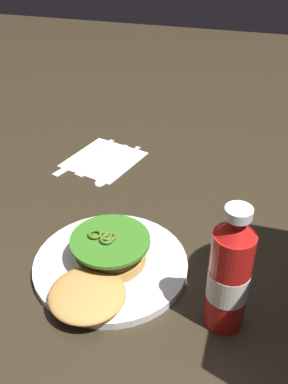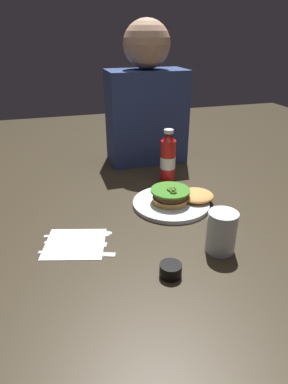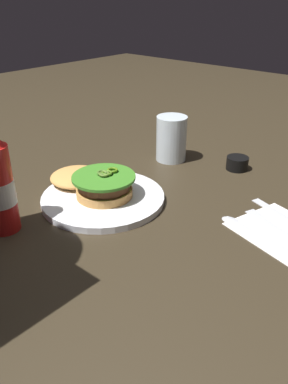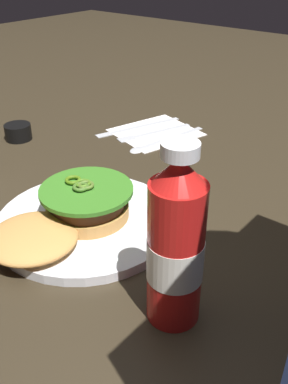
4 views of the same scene
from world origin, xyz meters
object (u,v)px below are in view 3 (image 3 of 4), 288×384
(burger_sandwich, at_px, (94,182))
(butter_knife, at_px, (287,217))
(napkin, at_px, (282,232))
(water_glass, at_px, (171,138))
(fork_utensil, at_px, (275,225))
(dinner_plate, at_px, (103,198))
(spoon_utensil, at_px, (253,230))
(condiment_cup, at_px, (237,163))

(burger_sandwich, bearing_deg, butter_knife, -152.44)
(burger_sandwich, height_order, napkin, burger_sandwich)
(burger_sandwich, bearing_deg, water_glass, -89.28)
(butter_knife, distance_m, fork_utensil, 0.05)
(dinner_plate, bearing_deg, spoon_utensil, -161.44)
(fork_utensil, bearing_deg, burger_sandwich, 21.78)
(water_glass, distance_m, spoon_utensil, 0.38)
(burger_sandwich, xyz_separation_m, spoon_utensil, (-0.32, -0.10, -0.03))
(condiment_cup, relative_size, fork_utensil, 0.32)
(fork_utensil, xyz_separation_m, spoon_utensil, (0.02, 0.04, -0.00))
(dinner_plate, relative_size, fork_utensil, 1.52)
(dinner_plate, xyz_separation_m, napkin, (-0.33, -0.14, -0.01))
(dinner_plate, bearing_deg, water_glass, -82.98)
(burger_sandwich, relative_size, condiment_cup, 4.05)
(dinner_plate, distance_m, water_glass, 0.28)
(spoon_utensil, bearing_deg, burger_sandwich, 16.55)
(butter_knife, bearing_deg, dinner_plate, 30.05)
(napkin, height_order, butter_knife, butter_knife)
(burger_sandwich, height_order, water_glass, water_glass)
(water_glass, relative_size, spoon_utensil, 0.60)
(condiment_cup, xyz_separation_m, spoon_utensil, (-0.17, 0.23, -0.01))
(burger_sandwich, bearing_deg, fork_utensil, -158.22)
(burger_sandwich, height_order, spoon_utensil, burger_sandwich)
(burger_sandwich, xyz_separation_m, fork_utensil, (-0.35, -0.14, -0.03))
(spoon_utensil, bearing_deg, fork_utensil, -119.34)
(water_glass, height_order, condiment_cup, water_glass)
(dinner_plate, xyz_separation_m, condiment_cup, (-0.13, -0.33, 0.01))
(burger_sandwich, xyz_separation_m, napkin, (-0.37, -0.13, -0.03))
(fork_utensil, bearing_deg, water_glass, -20.79)
(dinner_plate, bearing_deg, butter_knife, -149.95)
(dinner_plate, distance_m, fork_utensil, 0.35)
(water_glass, xyz_separation_m, butter_knife, (-0.36, 0.09, -0.05))
(napkin, bearing_deg, fork_utensil, -20.37)
(water_glass, xyz_separation_m, condiment_cup, (-0.16, -0.06, -0.04))
(condiment_cup, bearing_deg, dinner_plate, 68.91)
(water_glass, bearing_deg, spoon_utensil, 151.70)
(burger_sandwich, distance_m, spoon_utensil, 0.34)
(napkin, bearing_deg, butter_knife, -76.15)
(napkin, height_order, fork_utensil, fork_utensil)
(water_glass, xyz_separation_m, fork_utensil, (-0.35, 0.13, -0.05))
(butter_knife, relative_size, fork_utensil, 1.17)
(water_glass, height_order, napkin, water_glass)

